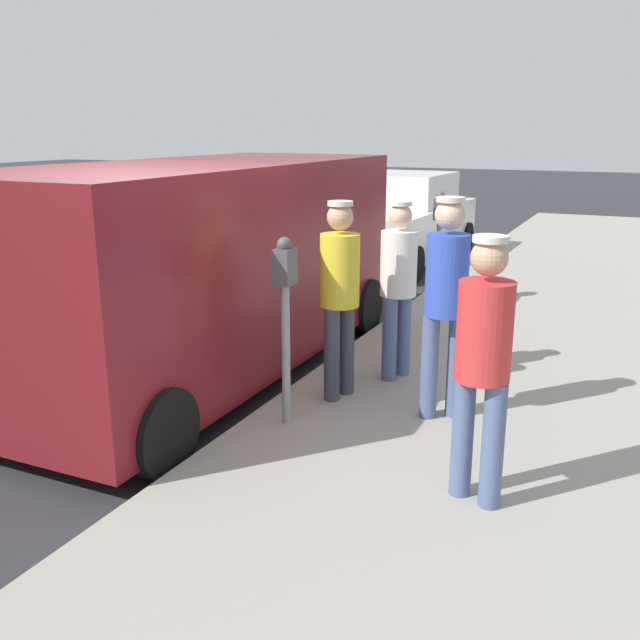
# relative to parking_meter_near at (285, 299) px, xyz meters

# --- Properties ---
(ground_plane) EXTENTS (80.00, 80.00, 0.00)m
(ground_plane) POSITION_rel_parking_meter_near_xyz_m (-1.35, 0.02, -1.18)
(ground_plane) COLOR #2D2D33
(sidewalk_slab) EXTENTS (5.00, 32.00, 0.15)m
(sidewalk_slab) POSITION_rel_parking_meter_near_xyz_m (2.15, 0.02, -1.11)
(sidewalk_slab) COLOR #9E998E
(sidewalk_slab) RESTS_ON ground
(parking_meter_near) EXTENTS (0.14, 0.18, 1.52)m
(parking_meter_near) POSITION_rel_parking_meter_near_xyz_m (0.00, 0.00, 0.00)
(parking_meter_near) COLOR gray
(parking_meter_near) RESTS_ON sidewalk_slab
(parking_meter_far) EXTENTS (0.14, 0.18, 1.52)m
(parking_meter_far) POSITION_rel_parking_meter_near_xyz_m (0.00, 4.38, 0.00)
(parking_meter_far) COLOR gray
(parking_meter_far) RESTS_ON sidewalk_slab
(pedestrian_in_red) EXTENTS (0.35, 0.34, 1.71)m
(pedestrian_in_red) POSITION_rel_parking_meter_near_xyz_m (1.67, -0.58, -0.05)
(pedestrian_in_red) COLOR #4C608C
(pedestrian_in_red) RESTS_ON sidewalk_slab
(pedestrian_in_white) EXTENTS (0.34, 0.35, 1.68)m
(pedestrian_in_white) POSITION_rel_parking_meter_near_xyz_m (0.45, 1.41, -0.07)
(pedestrian_in_white) COLOR #4C608C
(pedestrian_in_white) RESTS_ON sidewalk_slab
(pedestrian_in_yellow) EXTENTS (0.34, 0.36, 1.73)m
(pedestrian_in_yellow) POSITION_rel_parking_meter_near_xyz_m (0.15, 0.71, -0.03)
(pedestrian_in_yellow) COLOR #383D47
(pedestrian_in_yellow) RESTS_ON sidewalk_slab
(pedestrian_in_blue) EXTENTS (0.34, 0.34, 1.81)m
(pedestrian_in_blue) POSITION_rel_parking_meter_near_xyz_m (1.10, 0.66, 0.02)
(pedestrian_in_blue) COLOR #4C608C
(pedestrian_in_blue) RESTS_ON sidewalk_slab
(parked_van) EXTENTS (2.15, 5.21, 2.15)m
(parked_van) POSITION_rel_parking_meter_near_xyz_m (-1.50, 1.09, -0.03)
(parked_van) COLOR maroon
(parked_van) RESTS_ON ground
(parked_sedan_ahead) EXTENTS (2.01, 4.43, 1.65)m
(parked_sedan_ahead) POSITION_rel_parking_meter_near_xyz_m (-1.78, 8.03, -0.43)
(parked_sedan_ahead) COLOR white
(parked_sedan_ahead) RESTS_ON ground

